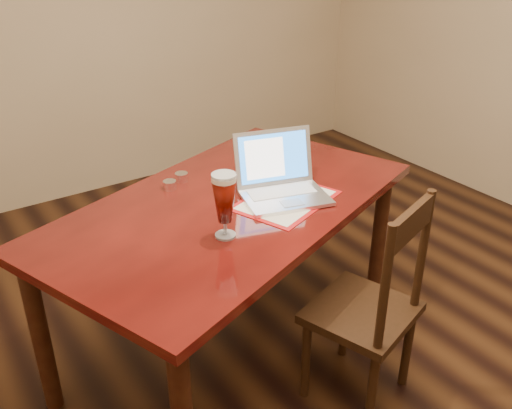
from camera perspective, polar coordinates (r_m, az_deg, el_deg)
ground at (r=2.78m, az=6.63°, el=-16.31°), size 5.00×5.00×0.00m
dining_table at (r=2.50m, az=-2.46°, el=-1.58°), size 1.91×1.46×1.05m
dining_chair at (r=2.42m, az=11.30°, el=-10.22°), size 0.51×0.50×0.97m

